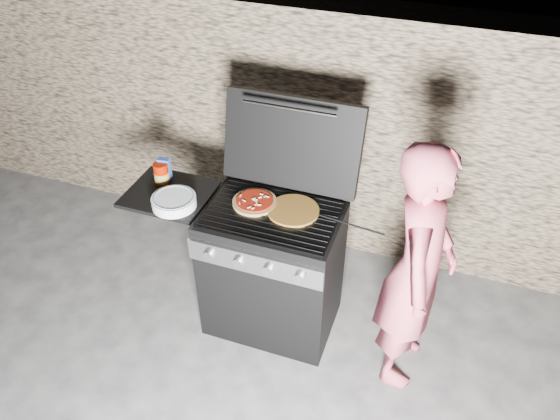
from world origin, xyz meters
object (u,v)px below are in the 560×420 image
(pizza_topped, at_px, (255,201))
(sauce_jar, at_px, (161,173))
(gas_grill, at_px, (236,261))
(person, at_px, (417,270))

(pizza_topped, distance_m, sauce_jar, 0.62)
(gas_grill, bearing_deg, person, -3.05)
(pizza_topped, height_order, sauce_jar, sauce_jar)
(gas_grill, height_order, person, person)
(pizza_topped, bearing_deg, person, -6.70)
(pizza_topped, bearing_deg, sauce_jar, 178.40)
(gas_grill, xyz_separation_m, pizza_topped, (0.12, 0.06, 0.47))
(person, bearing_deg, sauce_jar, 85.52)
(gas_grill, height_order, pizza_topped, pizza_topped)
(gas_grill, bearing_deg, pizza_topped, 25.15)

